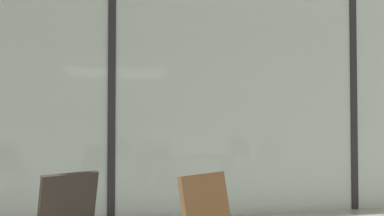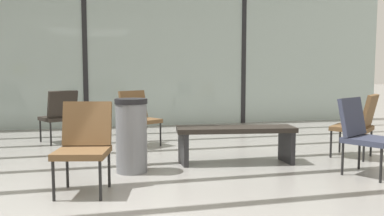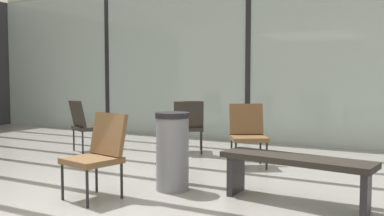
{
  "view_description": "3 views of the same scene",
  "coord_description": "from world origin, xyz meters",
  "px_view_note": "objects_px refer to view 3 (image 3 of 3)",
  "views": [
    {
      "loc": [
        0.12,
        -0.09,
        1.32
      ],
      "look_at": [
        1.34,
        6.6,
        1.51
      ],
      "focal_mm": 36.66,
      "sensor_mm": 36.0,
      "label": 1
    },
    {
      "loc": [
        0.27,
        -3.17,
        1.16
      ],
      "look_at": [
        1.8,
        3.16,
        0.56
      ],
      "focal_mm": 35.97,
      "sensor_mm": 36.0,
      "label": 2
    },
    {
      "loc": [
        3.05,
        -2.71,
        1.23
      ],
      "look_at": [
        -1.99,
        6.53,
        0.51
      ],
      "focal_mm": 40.12,
      "sensor_mm": 36.0,
      "label": 3
    }
  ],
  "objects_px": {
    "lounge_chair_2": "(189,123)",
    "trash_bin": "(172,151)",
    "lounge_chair_5": "(85,123)",
    "parked_airplane": "(305,50)",
    "lounge_chair_0": "(99,150)",
    "lounge_chair_1": "(248,131)",
    "waiting_bench": "(295,167)"
  },
  "relations": [
    {
      "from": "lounge_chair_0",
      "to": "waiting_bench",
      "type": "distance_m",
      "value": 1.98
    },
    {
      "from": "lounge_chair_2",
      "to": "trash_bin",
      "type": "height_order",
      "value": "lounge_chair_2"
    },
    {
      "from": "lounge_chair_2",
      "to": "lounge_chair_5",
      "type": "height_order",
      "value": "same"
    },
    {
      "from": "lounge_chair_1",
      "to": "trash_bin",
      "type": "xyz_separation_m",
      "value": [
        -0.24,
        -1.65,
        -0.06
      ]
    },
    {
      "from": "parked_airplane",
      "to": "lounge_chair_0",
      "type": "xyz_separation_m",
      "value": [
        0.07,
        -8.76,
        -1.55
      ]
    },
    {
      "from": "lounge_chair_5",
      "to": "lounge_chair_0",
      "type": "bearing_deg",
      "value": 161.88
    },
    {
      "from": "waiting_bench",
      "to": "trash_bin",
      "type": "distance_m",
      "value": 1.33
    },
    {
      "from": "parked_airplane",
      "to": "lounge_chair_1",
      "type": "distance_m",
      "value": 6.71
    },
    {
      "from": "parked_airplane",
      "to": "waiting_bench",
      "type": "bearing_deg",
      "value": -76.65
    },
    {
      "from": "parked_airplane",
      "to": "lounge_chair_5",
      "type": "xyz_separation_m",
      "value": [
        -2.01,
        -6.71,
        -1.55
      ]
    },
    {
      "from": "lounge_chair_1",
      "to": "lounge_chair_2",
      "type": "height_order",
      "value": "same"
    },
    {
      "from": "trash_bin",
      "to": "lounge_chair_2",
      "type": "bearing_deg",
      "value": 114.73
    },
    {
      "from": "lounge_chair_5",
      "to": "lounge_chair_1",
      "type": "bearing_deg",
      "value": -148.78
    },
    {
      "from": "lounge_chair_1",
      "to": "waiting_bench",
      "type": "xyz_separation_m",
      "value": [
        1.09,
        -1.53,
        -0.13
      ]
    },
    {
      "from": "lounge_chair_0",
      "to": "lounge_chair_2",
      "type": "relative_size",
      "value": 1.0
    },
    {
      "from": "parked_airplane",
      "to": "lounge_chair_2",
      "type": "distance_m",
      "value": 6.18
    },
    {
      "from": "lounge_chair_5",
      "to": "parked_airplane",
      "type": "bearing_deg",
      "value": -80.12
    },
    {
      "from": "parked_airplane",
      "to": "waiting_bench",
      "type": "height_order",
      "value": "parked_airplane"
    },
    {
      "from": "lounge_chair_2",
      "to": "parked_airplane",
      "type": "bearing_deg",
      "value": -123.41
    },
    {
      "from": "lounge_chair_2",
      "to": "lounge_chair_5",
      "type": "bearing_deg",
      "value": -4.25
    },
    {
      "from": "lounge_chair_2",
      "to": "waiting_bench",
      "type": "height_order",
      "value": "lounge_chair_2"
    },
    {
      "from": "lounge_chair_1",
      "to": "lounge_chair_5",
      "type": "relative_size",
      "value": 1.0
    },
    {
      "from": "lounge_chair_2",
      "to": "trash_bin",
      "type": "bearing_deg",
      "value": 85.38
    },
    {
      "from": "lounge_chair_2",
      "to": "waiting_bench",
      "type": "distance_m",
      "value": 3.09
    },
    {
      "from": "lounge_chair_1",
      "to": "lounge_chair_5",
      "type": "xyz_separation_m",
      "value": [
        -2.82,
        -0.23,
        0.0
      ]
    },
    {
      "from": "parked_airplane",
      "to": "lounge_chair_0",
      "type": "height_order",
      "value": "parked_airplane"
    },
    {
      "from": "waiting_bench",
      "to": "lounge_chair_1",
      "type": "bearing_deg",
      "value": 133.63
    },
    {
      "from": "parked_airplane",
      "to": "lounge_chair_0",
      "type": "relative_size",
      "value": 15.98
    },
    {
      "from": "lounge_chair_1",
      "to": "trash_bin",
      "type": "distance_m",
      "value": 1.67
    },
    {
      "from": "lounge_chair_0",
      "to": "lounge_chair_2",
      "type": "height_order",
      "value": "same"
    },
    {
      "from": "waiting_bench",
      "to": "lounge_chair_5",
      "type": "bearing_deg",
      "value": 169.81
    },
    {
      "from": "lounge_chair_5",
      "to": "waiting_bench",
      "type": "distance_m",
      "value": 4.12
    }
  ]
}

